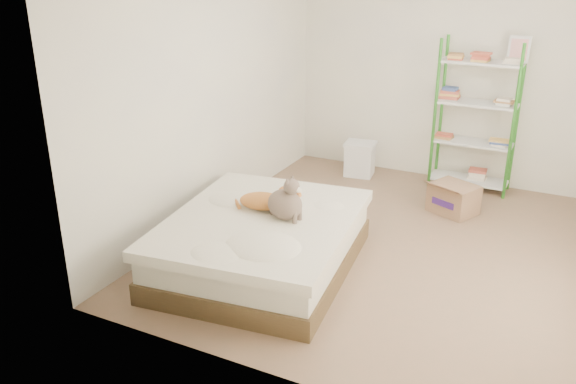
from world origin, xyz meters
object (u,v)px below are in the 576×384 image
Objects in this scene: bed at (262,243)px; shelf_unit at (477,113)px; grey_cat at (285,198)px; white_bin at (360,159)px; orange_cat at (262,199)px; cardboard_box at (454,198)px.

bed is 3.08m from shelf_unit.
grey_cat reaches higher than white_bin.
grey_cat is at bearing -111.07° from shelf_unit.
orange_cat reaches higher than white_bin.
shelf_unit is 4.20× the size of white_bin.
white_bin is at bearing 9.52° from grey_cat.
shelf_unit reaches higher than white_bin.
bed is 2.29m from cardboard_box.
cardboard_box is at bearing -90.42° from shelf_unit.
white_bin is (-1.29, -0.17, -0.68)m from shelf_unit.
bed is at bearing -79.86° from orange_cat.
shelf_unit is 3.08× the size of cardboard_box.
bed is 0.38m from orange_cat.
orange_cat is at bearing 75.38° from grey_cat.
grey_cat is at bearing -94.71° from cardboard_box.
shelf_unit is at bearing 59.32° from bed.
shelf_unit reaches higher than bed.
orange_cat is 0.29m from grey_cat.
grey_cat is (0.26, -0.09, 0.09)m from orange_cat.
shelf_unit reaches higher than orange_cat.
bed is 4.90× the size of white_bin.
orange_cat is 1.15× the size of white_bin.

